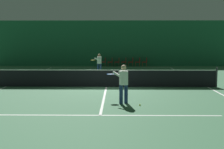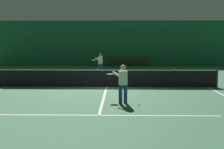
{
  "view_description": "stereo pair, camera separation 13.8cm",
  "coord_description": "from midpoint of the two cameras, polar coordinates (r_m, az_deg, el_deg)",
  "views": [
    {
      "loc": [
        0.56,
        -16.77,
        2.56
      ],
      "look_at": [
        0.34,
        -1.93,
        0.9
      ],
      "focal_mm": 50.0,
      "sensor_mm": 36.0,
      "label": 1
    },
    {
      "loc": [
        0.7,
        -16.76,
        2.56
      ],
      "look_at": [
        0.34,
        -1.93,
        0.9
      ],
      "focal_mm": 50.0,
      "sensor_mm": 36.0,
      "label": 2
    }
  ],
  "objects": [
    {
      "name": "backdrop_curtain",
      "position": [
        30.39,
        -0.32,
        5.72
      ],
      "size": [
        23.0,
        0.12,
        4.4
      ],
      "color": "#1E5B3D",
      "rests_on": "ground"
    },
    {
      "name": "tennis_ball",
      "position": [
        12.22,
        4.8,
        -5.57
      ],
      "size": [
        0.07,
        0.07,
        0.07
      ],
      "color": "#D1DB33",
      "rests_on": "ground"
    },
    {
      "name": "player_near",
      "position": [
        12.49,
        1.7,
        -1.19
      ],
      "size": [
        1.02,
        1.27,
        1.57
      ],
      "rotation": [
        0.0,
        0.0,
        2.17
      ],
      "color": "navy",
      "rests_on": "ground"
    },
    {
      "name": "court_line_sideline_left",
      "position": [
        18.03,
        -19.03,
        -2.11
      ],
      "size": [
        0.1,
        23.8,
        0.0
      ],
      "color": "white",
      "rests_on": "ground"
    },
    {
      "name": "courtside_chair_4",
      "position": [
        29.94,
        3.45,
        2.42
      ],
      "size": [
        0.44,
        0.44,
        0.84
      ],
      "rotation": [
        0.0,
        0.0,
        -1.57
      ],
      "color": "brown",
      "rests_on": "ground"
    },
    {
      "name": "courtside_chair_1",
      "position": [
        29.91,
        -0.34,
        2.42
      ],
      "size": [
        0.44,
        0.44,
        0.84
      ],
      "rotation": [
        0.0,
        0.0,
        -1.57
      ],
      "color": "brown",
      "rests_on": "ground"
    },
    {
      "name": "court_line_sideline_right",
      "position": [
        17.65,
        16.89,
        -2.22
      ],
      "size": [
        0.1,
        23.8,
        0.0
      ],
      "color": "white",
      "rests_on": "ground"
    },
    {
      "name": "courtside_chair_0",
      "position": [
        29.94,
        -1.6,
        2.42
      ],
      "size": [
        0.44,
        0.44,
        0.84
      ],
      "rotation": [
        0.0,
        0.0,
        -1.57
      ],
      "color": "brown",
      "rests_on": "ground"
    },
    {
      "name": "courtside_chair_2",
      "position": [
        29.91,
        0.92,
        2.42
      ],
      "size": [
        0.44,
        0.44,
        0.84
      ],
      "rotation": [
        0.0,
        0.0,
        -1.57
      ],
      "color": "brown",
      "rests_on": "ground"
    },
    {
      "name": "court_line_centre",
      "position": [
        16.97,
        -1.27,
        -2.27
      ],
      "size": [
        0.1,
        12.8,
        0.0
      ],
      "color": "white",
      "rests_on": "ground"
    },
    {
      "name": "courtside_chair_6",
      "position": [
        30.03,
        5.97,
        2.4
      ],
      "size": [
        0.44,
        0.44,
        0.84
      ],
      "rotation": [
        0.0,
        0.0,
        -1.57
      ],
      "color": "brown",
      "rests_on": "ground"
    },
    {
      "name": "player_far",
      "position": [
        23.88,
        -2.57,
        2.33
      ],
      "size": [
        0.88,
        1.28,
        1.49
      ],
      "rotation": [
        0.0,
        0.0,
        -2.04
      ],
      "color": "navy",
      "rests_on": "ground"
    },
    {
      "name": "tennis_net",
      "position": [
        16.9,
        -1.27,
        -0.57
      ],
      "size": [
        12.0,
        0.1,
        1.07
      ],
      "color": "black",
      "rests_on": "ground"
    },
    {
      "name": "court_line_service_near",
      "position": [
        10.7,
        -2.55,
        -7.45
      ],
      "size": [
        8.25,
        0.1,
        0.0
      ],
      "color": "white",
      "rests_on": "ground"
    },
    {
      "name": "courtside_chair_5",
      "position": [
        29.98,
        4.71,
        2.41
      ],
      "size": [
        0.44,
        0.44,
        0.84
      ],
      "rotation": [
        0.0,
        0.0,
        -1.57
      ],
      "color": "brown",
      "rests_on": "ground"
    },
    {
      "name": "courtside_chair_3",
      "position": [
        29.92,
        2.19,
        2.42
      ],
      "size": [
        0.44,
        0.44,
        0.84
      ],
      "rotation": [
        0.0,
        0.0,
        -1.57
      ],
      "color": "brown",
      "rests_on": "ground"
    },
    {
      "name": "court_line_baseline_far",
      "position": [
        28.79,
        -0.39,
        1.3
      ],
      "size": [
        11.0,
        0.1,
        0.0
      ],
      "color": "white",
      "rests_on": "ground"
    },
    {
      "name": "court_line_service_far",
      "position": [
        23.32,
        -0.69,
        0.1
      ],
      "size": [
        8.25,
        0.1,
        0.0
      ],
      "color": "white",
      "rests_on": "ground"
    },
    {
      "name": "ground_plane",
      "position": [
        16.97,
        -1.27,
        -2.28
      ],
      "size": [
        60.0,
        60.0,
        0.0
      ],
      "primitive_type": "plane",
      "color": "#3D704C"
    }
  ]
}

